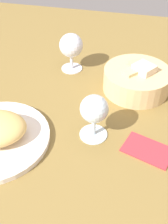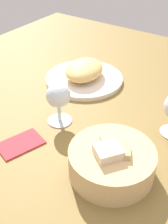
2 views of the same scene
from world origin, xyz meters
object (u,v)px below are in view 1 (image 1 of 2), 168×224
object	(u,v)px
folded_napkin	(148,149)
wine_glass_near	(94,111)
wine_glass_far	(71,47)
bread_basket	(137,79)

from	to	relation	value
folded_napkin	wine_glass_near	bearing A→B (deg)	9.09
wine_glass_far	folded_napkin	bearing A→B (deg)	-49.01
wine_glass_near	folded_napkin	xyz separation A→B (cm)	(13.16, -2.17, -7.16)
bread_basket	wine_glass_near	bearing A→B (deg)	-111.49
wine_glass_far	folded_napkin	size ratio (longest dim) A/B	1.09
wine_glass_near	folded_napkin	bearing A→B (deg)	-9.35
wine_glass_near	wine_glass_far	world-z (taller)	wine_glass_far
bread_basket	wine_glass_near	world-z (taller)	wine_glass_near
bread_basket	wine_glass_far	world-z (taller)	wine_glass_far
wine_glass_near	folded_napkin	size ratio (longest dim) A/B	1.06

